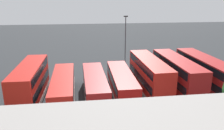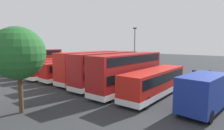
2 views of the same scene
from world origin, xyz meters
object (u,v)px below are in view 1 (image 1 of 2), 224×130
object	(u,v)px
bus_double_decker_second	(204,74)
bus_single_deck_sixth	(95,85)
bus_double_decker_third	(176,74)
bus_single_deck_fifth	(122,83)
car_hatchback_silver	(188,58)
lamp_post_tall	(125,37)
bus_double_decker_far_end	(31,83)
bus_single_deck_seventh	(63,87)
bus_double_decker_fourth	(149,75)
waste_bin_yellow	(157,65)

from	to	relation	value
bus_double_decker_second	bus_single_deck_sixth	world-z (taller)	bus_double_decker_second
bus_double_decker_second	bus_double_decker_third	distance (m)	3.77
bus_single_deck_fifth	car_hatchback_silver	bearing A→B (deg)	-138.48
lamp_post_tall	bus_single_deck_sixth	bearing A→B (deg)	65.01
bus_double_decker_far_end	bus_single_deck_fifth	bearing A→B (deg)	-175.95
bus_double_decker_third	bus_single_deck_seventh	world-z (taller)	bus_double_decker_third
bus_double_decker_third	bus_single_deck_sixth	world-z (taller)	bus_double_decker_third
bus_single_deck_fifth	bus_double_decker_far_end	distance (m)	11.02
bus_double_decker_third	bus_double_decker_fourth	bearing A→B (deg)	-2.52
bus_double_decker_fourth	car_hatchback_silver	bearing A→B (deg)	-130.98
bus_double_decker_second	waste_bin_yellow	xyz separation A→B (m)	(2.77, -10.94, -1.98)
bus_double_decker_third	lamp_post_tall	world-z (taller)	lamp_post_tall
bus_double_decker_third	bus_single_deck_seventh	distance (m)	14.49
lamp_post_tall	bus_double_decker_far_end	bearing A→B (deg)	45.06
bus_double_decker_far_end	lamp_post_tall	size ratio (longest dim) A/B	1.16
bus_single_deck_fifth	lamp_post_tall	xyz separation A→B (m)	(-2.91, -13.12, 3.54)
bus_single_deck_seventh	bus_double_decker_far_end	size ratio (longest dim) A/B	1.11
bus_double_decker_second	bus_single_deck_seventh	size ratio (longest dim) A/B	1.06
bus_double_decker_fourth	waste_bin_yellow	distance (m)	11.73
bus_double_decker_third	waste_bin_yellow	size ratio (longest dim) A/B	12.02
car_hatchback_silver	lamp_post_tall	distance (m)	13.34
bus_single_deck_fifth	waste_bin_yellow	bearing A→B (deg)	-127.56
bus_single_deck_seventh	bus_double_decker_far_end	world-z (taller)	bus_double_decker_far_end
bus_single_deck_seventh	lamp_post_tall	xyz separation A→B (m)	(-10.19, -13.72, 3.54)
bus_double_decker_third	bus_single_deck_fifth	size ratio (longest dim) A/B	1.05
bus_double_decker_fourth	bus_single_deck_sixth	distance (m)	7.08
bus_double_decker_third	bus_double_decker_far_end	bearing A→B (deg)	1.99
waste_bin_yellow	bus_single_deck_seventh	bearing A→B (deg)	35.99
bus_single_deck_sixth	bus_double_decker_fourth	bearing A→B (deg)	-175.91
bus_double_decker_fourth	car_hatchback_silver	xyz separation A→B (m)	(-11.88, -13.68, -1.75)
bus_double_decker_fourth	bus_single_deck_seventh	xyz separation A→B (m)	(10.87, 0.61, -0.82)
bus_double_decker_second	bus_double_decker_far_end	xyz separation A→B (m)	(21.90, 0.46, -0.00)
car_hatchback_silver	waste_bin_yellow	xyz separation A→B (m)	(7.29, 3.06, -0.22)
bus_double_decker_fourth	lamp_post_tall	xyz separation A→B (m)	(0.68, -13.11, 2.71)
bus_double_decker_third	bus_single_deck_fifth	distance (m)	7.22
bus_single_deck_seventh	bus_single_deck_fifth	bearing A→B (deg)	-175.27
bus_double_decker_second	waste_bin_yellow	size ratio (longest dim) A/B	12.72
bus_double_decker_fourth	bus_single_deck_seventh	bearing A→B (deg)	3.24
bus_double_decker_second	waste_bin_yellow	distance (m)	11.46
bus_single_deck_sixth	bus_single_deck_seventh	size ratio (longest dim) A/B	0.96
bus_double_decker_third	bus_double_decker_fourth	distance (m)	3.59
bus_single_deck_seventh	car_hatchback_silver	size ratio (longest dim) A/B	2.54
bus_double_decker_second	car_hatchback_silver	distance (m)	14.82
bus_single_deck_seventh	bus_single_deck_sixth	bearing A→B (deg)	-178.32
bus_double_decker_third	car_hatchback_silver	world-z (taller)	bus_double_decker_third
bus_double_decker_third	lamp_post_tall	distance (m)	14.20
bus_double_decker_second	bus_double_decker_fourth	distance (m)	7.37
bus_double_decker_third	car_hatchback_silver	xyz separation A→B (m)	(-8.29, -13.84, -1.75)
bus_single_deck_sixth	lamp_post_tall	bearing A→B (deg)	-114.99
lamp_post_tall	waste_bin_yellow	distance (m)	7.47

